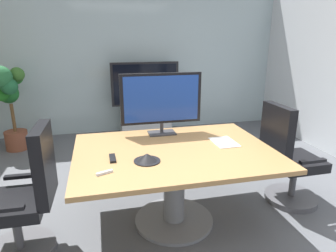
% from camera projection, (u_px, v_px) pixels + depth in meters
% --- Properties ---
extents(ground_plane, '(7.70, 7.70, 0.00)m').
position_uv_depth(ground_plane, '(184.00, 236.00, 2.67)').
color(ground_plane, '#515459').
extents(wall_back_glass_partition, '(5.54, 0.10, 2.85)m').
position_uv_depth(wall_back_glass_partition, '(133.00, 54.00, 5.37)').
color(wall_back_glass_partition, '#9EB2B7').
rests_on(wall_back_glass_partition, ground).
extents(conference_table, '(1.78, 1.30, 0.75)m').
position_uv_depth(conference_table, '(174.00, 168.00, 2.72)').
color(conference_table, olive).
rests_on(conference_table, ground).
extents(office_chair_left, '(0.60, 0.58, 1.09)m').
position_uv_depth(office_chair_left, '(26.00, 204.00, 2.35)').
color(office_chair_left, '#4C4C51').
rests_on(office_chair_left, ground).
extents(office_chair_right, '(0.60, 0.57, 1.09)m').
position_uv_depth(office_chair_right, '(288.00, 163.00, 3.10)').
color(office_chair_right, '#4C4C51').
rests_on(office_chair_right, ground).
extents(tv_monitor, '(0.84, 0.18, 0.64)m').
position_uv_depth(tv_monitor, '(161.00, 100.00, 3.01)').
color(tv_monitor, '#333338').
rests_on(tv_monitor, conference_table).
extents(wall_display_unit, '(1.20, 0.36, 1.31)m').
position_uv_depth(wall_display_unit, '(146.00, 110.00, 5.35)').
color(wall_display_unit, '#B7BABC').
rests_on(wall_display_unit, ground).
extents(potted_plant, '(0.47, 0.63, 1.34)m').
position_uv_depth(potted_plant, '(10.00, 98.00, 4.49)').
color(potted_plant, brown).
rests_on(potted_plant, ground).
extents(conference_phone, '(0.22, 0.22, 0.07)m').
position_uv_depth(conference_phone, '(147.00, 158.00, 2.41)').
color(conference_phone, black).
rests_on(conference_phone, conference_table).
extents(remote_control, '(0.05, 0.17, 0.02)m').
position_uv_depth(remote_control, '(113.00, 158.00, 2.46)').
color(remote_control, black).
rests_on(remote_control, conference_table).
extents(whiteboard_marker, '(0.13, 0.07, 0.02)m').
position_uv_depth(whiteboard_marker, '(104.00, 173.00, 2.20)').
color(whiteboard_marker, silver).
rests_on(whiteboard_marker, conference_table).
extents(paper_notepad, '(0.22, 0.30, 0.01)m').
position_uv_depth(paper_notepad, '(224.00, 142.00, 2.85)').
color(paper_notepad, white).
rests_on(paper_notepad, conference_table).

